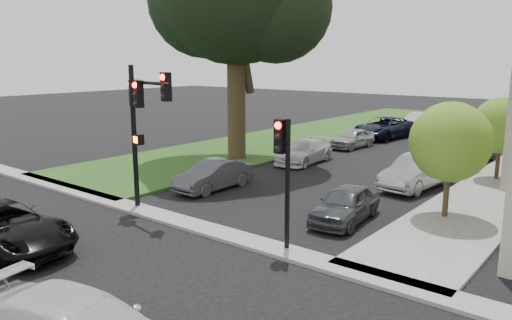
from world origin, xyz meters
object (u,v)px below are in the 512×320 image
Objects in this scene: car_parked_1 at (417,172)px; car_parked_2 at (460,151)px; small_tree_b at (501,126)px; car_parked_6 at (304,152)px; car_parked_8 at (384,128)px; traffic_signal_main at (141,112)px; car_parked_9 at (418,121)px; traffic_signal_secondary at (284,160)px; car_parked_0 at (345,204)px; car_parked_5 at (214,175)px; small_tree_a at (450,142)px; car_parked_7 at (352,138)px; car_parked_4 at (512,131)px.

car_parked_2 is (-0.12, 6.69, 0.04)m from car_parked_1.
car_parked_6 is at bearing -167.12° from small_tree_b.
car_parked_2 is 9.62m from car_parked_8.
small_tree_b is at bearing -44.23° from car_parked_2.
traffic_signal_main is 0.99× the size of car_parked_2.
car_parked_8 is at bearing 91.13° from traffic_signal_main.
car_parked_9 is (0.01, 17.35, 0.07)m from car_parked_6.
traffic_signal_secondary reaches higher than car_parked_8.
car_parked_5 is at bearing 171.23° from car_parked_0.
small_tree_a is 15.34m from car_parked_7.
car_parked_0 is at bearing -102.59° from car_parked_4.
car_parked_4 is 12.26m from car_parked_7.
car_parked_0 is 26.17m from car_parked_9.
small_tree_a is 10.15m from car_parked_5.
car_parked_8 is at bearing 91.73° from car_parked_5.
car_parked_9 is (-6.79, 28.95, -2.15)m from traffic_signal_secondary.
car_parked_0 is (-2.76, -2.56, -2.24)m from small_tree_a.
traffic_signal_main is 1.25× the size of car_parked_6.
car_parked_9 reaches higher than car_parked_5.
small_tree_b is 13.90m from car_parked_5.
car_parked_9 reaches higher than car_parked_0.
car_parked_7 is (-7.15, 14.06, -0.01)m from car_parked_0.
car_parked_8 is at bearing -161.71° from car_parked_4.
small_tree_b is 0.72× the size of car_parked_2.
car_parked_6 is 1.03× the size of car_parked_9.
car_parked_2 is 1.50× the size of car_parked_7.
small_tree_b is 1.01× the size of car_parked_5.
car_parked_8 is at bearing 137.82° from small_tree_b.
car_parked_8 is (-0.36, 18.86, 0.13)m from car_parked_5.
small_tree_b is 1.08× the size of car_parked_7.
car_parked_1 is 1.13× the size of car_parked_5.
car_parked_8 is at bearing 87.34° from car_parked_6.
small_tree_b reaches higher than car_parked_1.
car_parked_4 is (7.35, 27.27, -3.12)m from traffic_signal_main.
car_parked_2 is at bearing -4.52° from car_parked_7.
car_parked_6 is 0.78× the size of car_parked_8.
car_parked_7 is (-9.91, 3.95, -2.07)m from small_tree_b.
car_parked_7 is at bearing -81.85° from car_parked_8.
small_tree_a reaches higher than traffic_signal_secondary.
car_parked_1 is at bearing -85.83° from car_parked_2.
car_parked_8 is (-7.80, -4.42, 0.04)m from car_parked_4.
small_tree_a is 0.84× the size of car_parked_4.
traffic_signal_main is at bearing -81.86° from car_parked_8.
small_tree_b is 0.73× the size of traffic_signal_main.
small_tree_a is at bearing 33.11° from traffic_signal_main.
car_parked_7 is at bearing 91.71° from car_parked_5.
car_parked_4 is 24.44m from car_parked_5.
small_tree_b is 0.89× the size of car_parked_1.
traffic_signal_secondary is at bearing -63.86° from car_parked_6.
car_parked_4 is at bearing 82.55° from car_parked_0.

